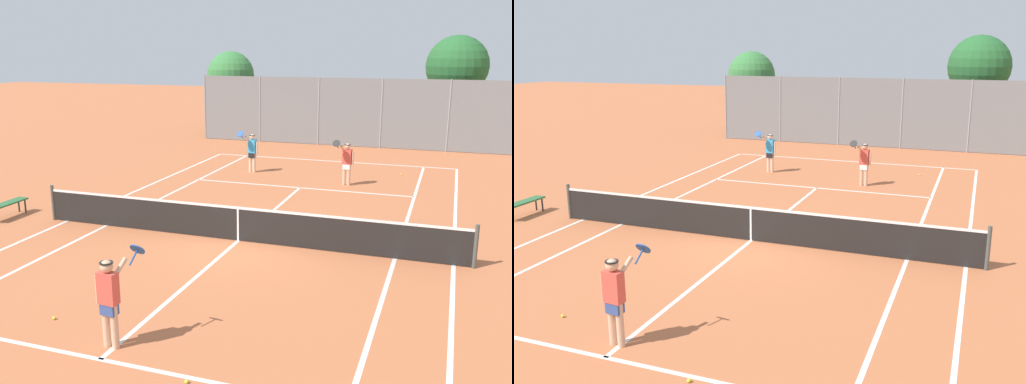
% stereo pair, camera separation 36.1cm
% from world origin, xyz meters
% --- Properties ---
extents(ground_plane, '(120.00, 120.00, 0.00)m').
position_xyz_m(ground_plane, '(0.00, 0.00, 0.00)').
color(ground_plane, '#BC663D').
extents(court_line_markings, '(11.10, 23.90, 0.01)m').
position_xyz_m(court_line_markings, '(0.00, 0.00, 0.00)').
color(court_line_markings, silver).
rests_on(court_line_markings, ground).
extents(tennis_net, '(12.00, 0.10, 1.07)m').
position_xyz_m(tennis_net, '(0.00, 0.00, 0.51)').
color(tennis_net, '#474C47').
rests_on(tennis_net, ground).
extents(player_near_side, '(0.72, 0.72, 1.77)m').
position_xyz_m(player_near_side, '(-0.05, -5.96, 0.93)').
color(player_near_side, '#D8A884').
rests_on(player_near_side, ground).
extents(player_far_left, '(0.76, 0.72, 1.77)m').
position_xyz_m(player_far_left, '(-2.61, 8.42, 0.93)').
color(player_far_left, beige).
rests_on(player_far_left, ground).
extents(player_far_right, '(0.74, 0.72, 1.77)m').
position_xyz_m(player_far_right, '(1.54, 7.37, 0.93)').
color(player_far_right, '#D8A884').
rests_on(player_far_right, ground).
extents(loose_tennis_ball_0, '(0.07, 0.07, 0.07)m').
position_xyz_m(loose_tennis_ball_0, '(4.83, 0.29, 0.03)').
color(loose_tennis_ball_0, '#D1DB33').
rests_on(loose_tennis_ball_0, ground).
extents(loose_tennis_ball_1, '(0.07, 0.07, 0.07)m').
position_xyz_m(loose_tennis_ball_1, '(1.66, -6.56, 0.03)').
color(loose_tennis_ball_1, '#D1DB33').
rests_on(loose_tennis_ball_1, ground).
extents(loose_tennis_ball_2, '(0.07, 0.07, 0.07)m').
position_xyz_m(loose_tennis_ball_2, '(-1.67, -5.46, 0.03)').
color(loose_tennis_ball_2, '#D1DB33').
rests_on(loose_tennis_ball_2, ground).
extents(loose_tennis_ball_4, '(0.07, 0.07, 0.07)m').
position_xyz_m(loose_tennis_ball_4, '(3.35, 9.95, 0.03)').
color(loose_tennis_ball_4, '#D1DB33').
rests_on(loose_tennis_ball_4, ground).
extents(courtside_bench, '(0.36, 1.50, 0.47)m').
position_xyz_m(courtside_bench, '(-7.45, -0.28, 0.41)').
color(courtside_bench, '#2D6638').
rests_on(courtside_bench, ground).
extents(back_fence, '(16.58, 0.08, 3.58)m').
position_xyz_m(back_fence, '(0.00, 16.27, 1.79)').
color(back_fence, gray).
rests_on(back_fence, ground).
extents(tree_behind_left, '(2.76, 2.76, 4.90)m').
position_xyz_m(tree_behind_left, '(-7.26, 17.96, 3.42)').
color(tree_behind_left, brown).
rests_on(tree_behind_left, ground).
extents(tree_behind_right, '(3.31, 3.31, 5.76)m').
position_xyz_m(tree_behind_right, '(5.21, 19.78, 3.99)').
color(tree_behind_right, brown).
rests_on(tree_behind_right, ground).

